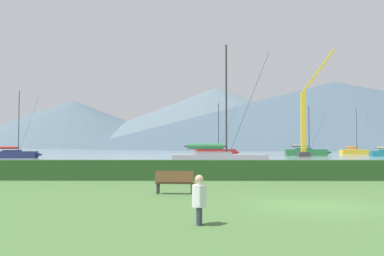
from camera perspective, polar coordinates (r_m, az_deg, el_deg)
name	(u,v)px	position (r m, az deg, el deg)	size (l,w,h in m)	color
ground_plane	(314,206)	(15.47, 15.17, -9.50)	(1000.00, 1000.00, 0.00)	#477038
harbor_water	(209,151)	(151.93, 2.15, -2.95)	(320.00, 246.00, 0.00)	#8C9EA3
hedge_line	(264,170)	(26.18, 9.11, -5.27)	(80.00, 1.20, 1.14)	#284C23
sailboat_slip_0	(216,152)	(88.46, 3.04, -3.00)	(9.17, 4.06, 10.30)	red
sailboat_slip_2	(306,152)	(89.13, 14.27, -2.94)	(9.00, 3.15, 9.48)	#236B38
sailboat_slip_3	(220,160)	(37.51, 3.55, -4.10)	(9.12, 3.26, 10.40)	#9E9EA3
sailboat_slip_4	(355,151)	(107.22, 19.91, -2.80)	(7.42, 2.83, 10.15)	gold
sailboat_slip_5	(15,154)	(75.56, -21.45, -3.06)	(7.80, 2.78, 10.46)	navy
park_bench_near_path	(175,181)	(18.46, -2.20, -6.73)	(1.60, 0.63, 0.95)	brown
person_seated_viewer	(199,197)	(11.37, 0.92, -8.77)	(0.36, 0.57, 1.25)	#2D3347
dock_crane	(305,126)	(81.33, 14.11, 0.28)	(6.67, 2.00, 18.94)	#333338
distant_hill_west_ridge	(216,118)	(356.64, 3.09, 1.30)	(243.91, 243.91, 47.47)	slate
distant_hill_central_peak	(73,124)	(355.92, -14.81, 0.48)	(189.33, 189.33, 36.28)	#4C6070
distant_hill_east_ridge	(333,115)	(315.60, 17.44, 1.58)	(338.87, 338.87, 44.51)	#425666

